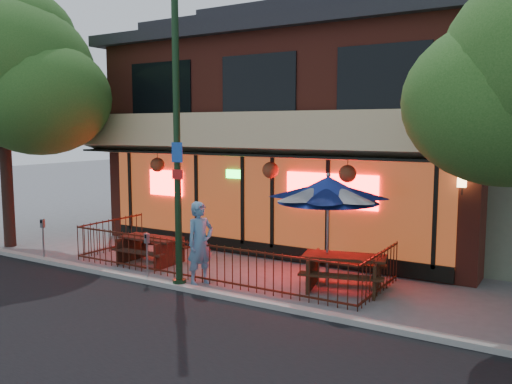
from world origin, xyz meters
TOP-DOWN VIEW (x-y plane):
  - ground at (0.00, 0.00)m, footprint 80.00×80.00m
  - curb at (0.00, -0.50)m, footprint 80.00×0.25m
  - restaurant_building at (0.00, 7.11)m, footprint 12.96×9.49m
  - patio_fence at (0.00, 0.50)m, footprint 8.44×2.62m
  - street_light at (0.00, -0.40)m, footprint 0.43×0.32m
  - street_tree_left at (-7.46, 0.39)m, footprint 5.60×5.60m
  - picnic_table_left at (-2.17, 0.99)m, footprint 1.77×1.38m
  - picnic_table_right at (3.37, 1.50)m, footprint 2.20×1.88m
  - patio_umbrella at (2.90, 1.56)m, footprint 2.37×2.37m
  - pedestrian at (0.25, 0.10)m, footprint 0.68×0.84m
  - parking_meter_near at (-1.00, -0.40)m, footprint 0.12×0.11m
  - parking_meter_far at (-4.92, -0.40)m, footprint 0.12×0.11m

SIDE VIEW (x-z plane):
  - ground at x=0.00m, z-range 0.00..0.00m
  - curb at x=0.00m, z-range 0.00..0.12m
  - picnic_table_left at x=-2.17m, z-range 0.12..0.86m
  - picnic_table_right at x=3.37m, z-range 0.13..0.94m
  - patio_fence at x=0.00m, z-range 0.13..1.13m
  - parking_meter_near at x=-1.00m, z-range 0.21..1.41m
  - parking_meter_far at x=-4.92m, z-range 0.21..1.42m
  - pedestrian at x=0.25m, z-range 0.00..2.01m
  - patio_umbrella at x=2.90m, z-range 0.96..3.67m
  - street_light at x=0.00m, z-range -0.35..6.65m
  - restaurant_building at x=0.00m, z-range 0.10..8.15m
  - street_tree_left at x=-7.46m, z-range 1.64..9.70m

